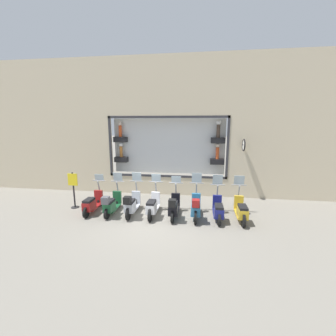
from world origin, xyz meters
TOP-DOWN VIEW (x-y plane):
  - ground_plane at (0.00, 0.00)m, footprint 120.00×120.00m
  - building_facade at (3.60, -0.00)m, footprint 1.22×36.00m
  - scooter_yellow_0 at (0.48, -3.38)m, footprint 1.80×0.61m
  - scooter_navy_1 at (0.47, -2.49)m, footprint 1.79×0.61m
  - scooter_teal_2 at (0.43, -1.60)m, footprint 1.81×0.60m
  - scooter_black_3 at (0.41, -0.71)m, footprint 1.80×0.60m
  - scooter_white_4 at (0.48, 0.18)m, footprint 1.81×0.61m
  - scooter_silver_5 at (0.42, 1.07)m, footprint 1.81×0.60m
  - scooter_green_6 at (0.41, 1.96)m, footprint 1.79×0.61m
  - scooter_red_7 at (0.47, 2.85)m, footprint 1.79×0.61m
  - shop_sign_post at (0.91, 3.93)m, footprint 0.36×0.45m

SIDE VIEW (x-z plane):
  - ground_plane at x=0.00m, z-range 0.00..0.00m
  - scooter_red_7 at x=0.47m, z-range -0.35..1.18m
  - scooter_navy_1 at x=0.47m, z-range -0.41..1.26m
  - scooter_yellow_0 at x=0.48m, z-range -0.40..1.27m
  - scooter_white_4 at x=0.48m, z-range -0.37..1.25m
  - scooter_green_6 at x=0.41m, z-range -0.35..1.27m
  - scooter_black_3 at x=0.41m, z-range -0.31..1.25m
  - scooter_silver_5 at x=0.42m, z-range -0.35..1.32m
  - scooter_teal_2 at x=0.43m, z-range -0.37..1.35m
  - shop_sign_post at x=0.91m, z-range 0.06..1.72m
  - building_facade at x=3.60m, z-range 0.07..7.21m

